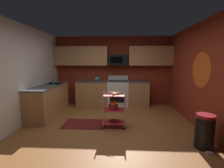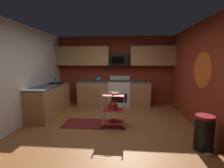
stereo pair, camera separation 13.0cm
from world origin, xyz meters
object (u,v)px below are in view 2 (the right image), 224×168
(mixing_bowl_small, at_px, (113,103))
(microwave, at_px, (120,60))
(oven_range, at_px, (119,93))
(trash_can, at_px, (204,133))
(rolling_cart, at_px, (114,109))
(kettle, at_px, (99,79))
(fruit_bowl, at_px, (114,93))
(mixing_bowl_large, at_px, (113,107))
(dish_soap_bottle, at_px, (55,80))
(book_stack, at_px, (114,121))

(mixing_bowl_small, bearing_deg, microwave, 87.55)
(oven_range, height_order, trash_can, oven_range)
(oven_range, height_order, microwave, microwave)
(rolling_cart, relative_size, kettle, 3.47)
(rolling_cart, distance_m, mixing_bowl_small, 0.17)
(fruit_bowl, relative_size, mixing_bowl_large, 1.08)
(fruit_bowl, relative_size, kettle, 1.03)
(kettle, bearing_deg, dish_soap_bottle, -149.46)
(oven_range, bearing_deg, book_stack, -91.85)
(dish_soap_bottle, height_order, trash_can, dish_soap_bottle)
(book_stack, bearing_deg, dish_soap_bottle, 149.15)
(rolling_cart, bearing_deg, kettle, 109.72)
(mixing_bowl_large, xyz_separation_m, mixing_bowl_small, (0.00, -0.01, 0.10))
(microwave, height_order, kettle, microwave)
(fruit_bowl, xyz_separation_m, book_stack, (0.00, 0.00, -0.72))
(mixing_bowl_small, bearing_deg, rolling_cart, 14.82)
(microwave, bearing_deg, mixing_bowl_large, -92.52)
(mixing_bowl_large, height_order, mixing_bowl_small, mixing_bowl_small)
(oven_range, xyz_separation_m, rolling_cart, (-0.06, -2.01, -0.03))
(microwave, height_order, fruit_bowl, microwave)
(oven_range, xyz_separation_m, mixing_bowl_small, (-0.09, -2.02, 0.14))
(mixing_bowl_large, relative_size, kettle, 0.95)
(oven_range, bearing_deg, mixing_bowl_small, -92.59)
(rolling_cart, bearing_deg, mixing_bowl_large, 180.00)
(rolling_cart, height_order, mixing_bowl_large, rolling_cart)
(book_stack, bearing_deg, microwave, 88.26)
(dish_soap_bottle, bearing_deg, trash_can, -29.21)
(fruit_bowl, bearing_deg, microwave, 88.26)
(oven_range, xyz_separation_m, fruit_bowl, (-0.06, -2.01, 0.40))
(microwave, xyz_separation_m, book_stack, (-0.06, -2.12, -1.55))
(book_stack, xyz_separation_m, kettle, (-0.72, 2.01, 0.84))
(mixing_bowl_small, relative_size, trash_can, 0.28)
(microwave, bearing_deg, mixing_bowl_small, -92.45)
(kettle, height_order, dish_soap_bottle, kettle)
(fruit_bowl, distance_m, kettle, 2.14)
(fruit_bowl, bearing_deg, mixing_bowl_large, 180.00)
(kettle, relative_size, dish_soap_bottle, 1.32)
(dish_soap_bottle, bearing_deg, oven_range, 20.44)
(fruit_bowl, xyz_separation_m, mixing_bowl_large, (-0.03, 0.00, -0.36))
(microwave, distance_m, mixing_bowl_large, 2.43)
(mixing_bowl_large, bearing_deg, fruit_bowl, -0.00)
(fruit_bowl, xyz_separation_m, dish_soap_bottle, (-2.05, 1.22, 0.14))
(mixing_bowl_small, bearing_deg, mixing_bowl_large, 108.38)
(fruit_bowl, relative_size, dish_soap_bottle, 1.36)
(fruit_bowl, xyz_separation_m, kettle, (-0.72, 2.01, 0.12))
(oven_range, relative_size, rolling_cart, 1.20)
(book_stack, bearing_deg, fruit_bowl, -90.00)
(mixing_bowl_large, distance_m, trash_can, 2.01)
(oven_range, distance_m, book_stack, 2.04)
(mixing_bowl_large, distance_m, kettle, 2.18)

